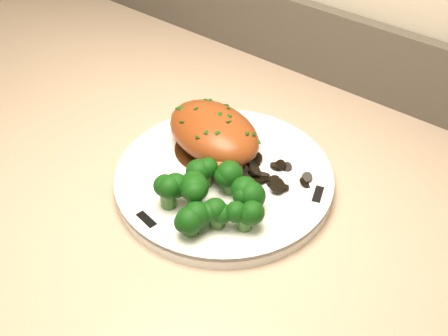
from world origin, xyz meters
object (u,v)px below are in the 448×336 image
Objects in this scene: broccoli_florets at (212,195)px; plate at (224,179)px; counter at (123,290)px; chicken_breast at (214,135)px.

plate is at bearing 115.10° from broccoli_florets.
counter is at bearing -175.95° from plate.
plate is at bearing -23.73° from chicken_breast.
broccoli_florets is at bearing -9.22° from counter.
counter is at bearing 170.78° from broccoli_florets.
chicken_breast is at bearing 12.45° from counter.
plate is 2.31× the size of broccoli_florets.
counter is 0.50m from chicken_breast.
chicken_breast is (-0.04, 0.03, 0.04)m from plate.
broccoli_florets reaches higher than plate.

